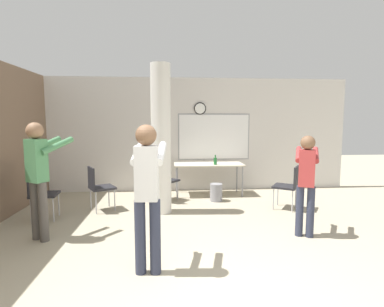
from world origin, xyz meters
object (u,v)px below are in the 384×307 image
Objects in this scene: person_playing_side at (306,178)px; person_playing_front at (147,187)px; chair_table_left at (164,178)px; chair_mid_room at (289,184)px; chair_near_pillar at (99,185)px; person_watching_back at (39,172)px; chair_by_left_wall at (40,191)px; bottle_on_table at (215,161)px; folding_table at (209,166)px.

person_playing_side is 0.90× the size of person_playing_front.
chair_mid_room is at bearing -17.49° from chair_table_left.
chair_near_pillar is at bearing 114.10° from person_playing_front.
person_watching_back reaches higher than person_playing_front.
chair_table_left and chair_near_pillar have the same top height.
chair_by_left_wall is 1.14m from person_watching_back.
person_playing_front reaches higher than bottle_on_table.
person_watching_back is at bearing -67.39° from chair_by_left_wall.
person_playing_front is (2.02, -2.04, 0.50)m from chair_by_left_wall.
person_playing_side is at bearing -102.91° from chair_mid_room.
person_playing_side reaches higher than bottle_on_table.
person_watching_back is (-0.52, -1.38, 0.51)m from chair_near_pillar.
person_watching_back is at bearing -141.63° from bottle_on_table.
chair_mid_room is at bearing 2.94° from chair_by_left_wall.
person_playing_front is (-1.20, -3.60, 0.32)m from folding_table.
chair_table_left is at bearing 87.18° from person_playing_front.
bottle_on_table reaches higher than folding_table.
folding_table is 1.19m from chair_table_left.
bottle_on_table is 0.26× the size of chair_table_left.
person_playing_side is at bearing -67.53° from folding_table.
folding_table is 1.87× the size of chair_by_left_wall.
chair_mid_room is 3.51m from person_playing_front.
person_watching_back reaches higher than chair_mid_room.
chair_mid_room is 3.73m from chair_near_pillar.
person_playing_front is (-1.33, -3.45, 0.18)m from bottle_on_table.
chair_mid_room is 4.65m from chair_by_left_wall.
person_playing_side is 2.48m from person_playing_front.
chair_table_left is 3.10m from person_playing_front.
folding_table is 1.95m from chair_mid_room.
folding_table is 1.87× the size of chair_near_pillar.
chair_mid_room is at bearing -3.11° from chair_near_pillar.
person_watching_back is (-4.25, -1.18, 0.51)m from chair_mid_room.
chair_mid_room reaches higher than folding_table.
bottle_on_table is 3.70m from person_playing_front.
person_watching_back is at bearing -164.50° from chair_mid_room.
person_watching_back is at bearing 177.35° from person_playing_side.
chair_near_pillar is (-2.31, -1.12, -0.18)m from folding_table.
chair_by_left_wall is (-3.35, -1.41, -0.32)m from bottle_on_table.
bottle_on_table is 0.26× the size of chair_near_pillar.
chair_near_pillar is at bearing 25.77° from chair_by_left_wall.
chair_near_pillar is (-3.73, 0.20, 0.00)m from chair_mid_room.
person_playing_front is at bearing -45.24° from chair_by_left_wall.
person_playing_front is at bearing -108.43° from folding_table.
folding_table is 1.06× the size of person_playing_side.
chair_mid_room is at bearing -42.89° from folding_table.
bottle_on_table is 2.64m from chair_near_pillar.
person_watching_back reaches higher than folding_table.
bottle_on_table is 0.13× the size of person_watching_back.
chair_table_left is 1.00× the size of chair_near_pillar.
chair_near_pillar is 3.78m from person_playing_side.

